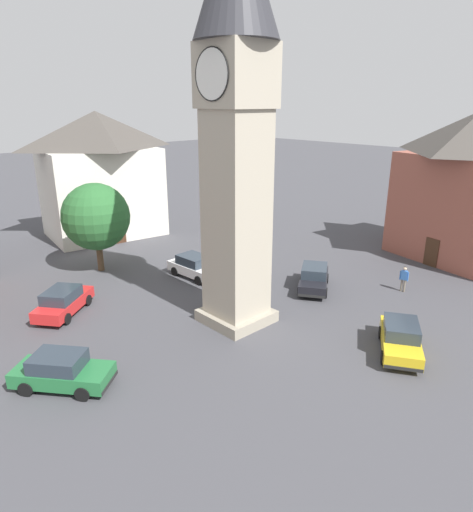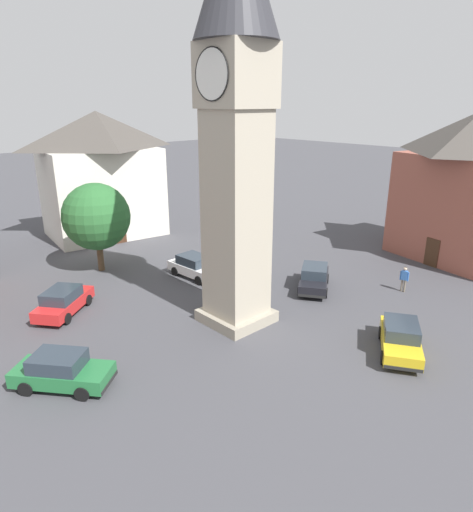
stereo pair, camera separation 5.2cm
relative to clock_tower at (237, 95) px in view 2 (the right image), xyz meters
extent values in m
plane|color=#424247|center=(0.00, 0.00, -11.82)|extent=(200.00, 200.00, 0.00)
cube|color=gray|center=(0.00, 0.00, -11.52)|extent=(3.32, 3.32, 0.60)
cube|color=#ADA38E|center=(0.00, 0.00, -5.90)|extent=(2.66, 2.66, 10.62)
cube|color=#ADA38E|center=(0.00, 0.00, 0.87)|extent=(2.98, 2.98, 2.93)
cylinder|color=white|center=(0.00, 1.52, 0.87)|extent=(2.23, 0.04, 2.23)
torus|color=black|center=(0.00, 1.53, 0.87)|extent=(2.29, 0.06, 2.29)
cube|color=black|center=(0.00, 1.56, 1.12)|extent=(0.05, 0.02, 0.63)
cube|color=black|center=(0.34, 1.56, 0.87)|extent=(0.85, 0.02, 0.04)
cylinder|color=white|center=(0.00, -1.52, 0.87)|extent=(2.23, 0.04, 2.23)
torus|color=black|center=(0.00, -1.53, 0.87)|extent=(2.29, 0.06, 2.29)
cube|color=gold|center=(7.86, 3.47, -11.23)|extent=(3.63, 4.37, 0.64)
cube|color=#28333D|center=(7.78, 3.59, -10.61)|extent=(2.44, 2.61, 0.64)
cylinder|color=black|center=(9.20, 2.85, -11.50)|extent=(0.53, 0.66, 0.64)
cylinder|color=black|center=(7.84, 2.00, -11.50)|extent=(0.53, 0.66, 0.64)
cylinder|color=black|center=(7.88, 4.93, -11.50)|extent=(0.53, 0.66, 0.64)
cylinder|color=black|center=(6.53, 4.08, -11.50)|extent=(0.53, 0.66, 0.64)
cube|color=black|center=(8.94, 1.76, -11.45)|extent=(1.47, 0.99, 0.16)
cube|color=red|center=(-7.38, -6.62, -11.23)|extent=(3.86, 4.28, 0.64)
cube|color=#28333D|center=(-7.29, -6.74, -10.61)|extent=(2.52, 2.62, 0.64)
cylinder|color=black|center=(-8.77, -6.14, -11.50)|extent=(0.57, 0.64, 0.64)
cylinder|color=black|center=(-7.51, -5.16, -11.50)|extent=(0.57, 0.64, 0.64)
cylinder|color=black|center=(-7.25, -8.08, -11.50)|extent=(0.57, 0.64, 0.64)
cylinder|color=black|center=(-5.99, -7.10, -11.50)|extent=(0.57, 0.64, 0.64)
cube|color=black|center=(-8.62, -5.03, -11.45)|extent=(1.39, 1.12, 0.16)
cube|color=black|center=(0.18, 6.68, -11.23)|extent=(3.71, 4.35, 0.64)
cube|color=#28333D|center=(0.09, 6.81, -10.61)|extent=(2.47, 2.61, 0.64)
cylinder|color=black|center=(1.53, 6.12, -11.50)|extent=(0.54, 0.65, 0.64)
cylinder|color=black|center=(0.21, 5.21, -11.50)|extent=(0.54, 0.65, 0.64)
cylinder|color=black|center=(0.15, 8.15, -11.50)|extent=(0.54, 0.65, 0.64)
cylinder|color=black|center=(-1.18, 7.25, -11.50)|extent=(0.54, 0.65, 0.64)
cube|color=black|center=(1.31, 5.01, -11.45)|extent=(1.44, 1.04, 0.16)
cube|color=#236B38|center=(-0.54, -9.57, -11.23)|extent=(4.25, 3.92, 0.64)
cube|color=#28333D|center=(-0.66, -9.67, -10.61)|extent=(2.61, 2.54, 0.64)
cylinder|color=black|center=(-0.10, -8.17, -11.50)|extent=(0.63, 0.58, 0.64)
cylinder|color=black|center=(0.92, -9.41, -11.50)|extent=(0.63, 0.58, 0.64)
cylinder|color=black|center=(-2.00, -9.73, -11.50)|extent=(0.63, 0.58, 0.64)
cylinder|color=black|center=(-0.98, -10.97, -11.50)|extent=(0.63, 0.58, 0.64)
cube|color=black|center=(1.02, -8.29, -11.45)|extent=(1.15, 1.36, 0.16)
cube|color=white|center=(-6.72, 2.38, -11.23)|extent=(4.20, 1.95, 0.64)
cube|color=#28333D|center=(-6.87, 2.37, -10.61)|extent=(2.19, 1.69, 0.64)
cylinder|color=black|center=(-5.54, 3.25, -11.50)|extent=(0.65, 0.26, 0.64)
cylinder|color=black|center=(-5.44, 1.66, -11.50)|extent=(0.65, 0.26, 0.64)
cylinder|color=black|center=(-8.00, 3.10, -11.50)|extent=(0.65, 0.26, 0.64)
cylinder|color=black|center=(-7.90, 1.50, -11.50)|extent=(0.65, 0.26, 0.64)
cube|color=black|center=(-4.70, 2.50, -11.45)|extent=(0.22, 1.67, 0.16)
cylinder|color=#706656|center=(4.42, 10.55, -11.41)|extent=(0.13, 0.13, 0.82)
cylinder|color=#706656|center=(4.25, 10.51, -11.41)|extent=(0.13, 0.13, 0.82)
cube|color=#386BB7|center=(4.34, 10.53, -10.70)|extent=(0.40, 0.29, 0.60)
cylinder|color=#386BB7|center=(4.57, 10.58, -10.75)|extent=(0.09, 0.09, 0.60)
cylinder|color=#386BB7|center=(4.11, 10.48, -10.75)|extent=(0.09, 0.09, 0.60)
sphere|color=beige|center=(4.34, 10.53, -10.25)|extent=(0.22, 0.22, 0.22)
sphere|color=black|center=(4.33, 10.54, -10.23)|extent=(0.20, 0.20, 0.20)
cylinder|color=brown|center=(-12.44, -1.76, -10.65)|extent=(0.44, 0.44, 2.32)
sphere|color=#28602D|center=(-12.44, -1.76, -7.85)|extent=(4.68, 4.68, 4.68)
cube|color=#995142|center=(4.09, 19.83, -7.86)|extent=(10.32, 8.56, 7.92)
cube|color=#422819|center=(3.39, 16.45, -10.77)|extent=(1.09, 0.30, 2.10)
cube|color=silver|center=(-20.83, 3.03, -7.97)|extent=(8.19, 10.29, 7.70)
pyramid|color=#47423D|center=(-20.83, 3.03, -2.56)|extent=(8.60, 10.80, 3.11)
cube|color=#422819|center=(-17.38, 2.53, -10.77)|extent=(0.24, 1.10, 2.10)
camera|label=1|loc=(16.41, -15.34, -0.27)|focal=31.48mm
camera|label=2|loc=(16.45, -15.30, -0.27)|focal=31.48mm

